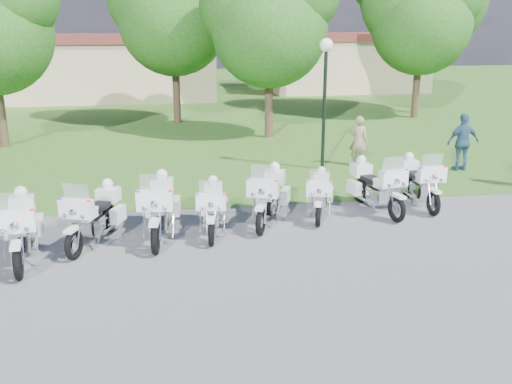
{
  "coord_description": "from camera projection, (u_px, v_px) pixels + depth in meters",
  "views": [
    {
      "loc": [
        -2.1,
        -11.84,
        4.9
      ],
      "look_at": [
        -0.07,
        1.2,
        0.95
      ],
      "focal_mm": 40.0,
      "sensor_mm": 36.0,
      "label": 1
    }
  ],
  "objects": [
    {
      "name": "building_west",
      "position": [
        106.0,
        66.0,
        37.95
      ],
      "size": [
        14.56,
        8.32,
        4.1
      ],
      "color": "#C9B391",
      "rests_on": "ground"
    },
    {
      "name": "motorcycle_7",
      "position": [
        419.0,
        181.0,
        15.78
      ],
      "size": [
        0.79,
        2.39,
        1.61
      ],
      "rotation": [
        0.0,
        0.0,
        3.14
      ],
      "color": "black",
      "rests_on": "ground"
    },
    {
      "name": "motorcycle_0",
      "position": [
        20.0,
        228.0,
        12.06
      ],
      "size": [
        1.07,
        2.55,
        1.72
      ],
      "rotation": [
        0.0,
        0.0,
        3.29
      ],
      "color": "black",
      "rests_on": "ground"
    },
    {
      "name": "motorcycle_3",
      "position": [
        212.0,
        207.0,
        13.69
      ],
      "size": [
        0.88,
        2.22,
        1.49
      ],
      "rotation": [
        0.0,
        0.0,
        3.02
      ],
      "color": "black",
      "rests_on": "ground"
    },
    {
      "name": "motorcycle_5",
      "position": [
        320.0,
        194.0,
        14.85
      ],
      "size": [
        1.08,
        2.05,
        1.42
      ],
      "rotation": [
        0.0,
        0.0,
        2.84
      ],
      "color": "black",
      "rests_on": "ground"
    },
    {
      "name": "tree_2",
      "position": [
        268.0,
        18.0,
        23.77
      ],
      "size": [
        5.75,
        4.9,
        7.66
      ],
      "color": "#38281C",
      "rests_on": "ground"
    },
    {
      "name": "building_east",
      "position": [
        343.0,
        61.0,
        42.35
      ],
      "size": [
        11.44,
        7.28,
        4.1
      ],
      "color": "#C9B391",
      "rests_on": "ground"
    },
    {
      "name": "ground",
      "position": [
        267.0,
        247.0,
        12.92
      ],
      "size": [
        100.0,
        100.0,
        0.0
      ],
      "primitive_type": "plane",
      "color": "#4F5054",
      "rests_on": "ground"
    },
    {
      "name": "motorcycle_1",
      "position": [
        95.0,
        215.0,
        13.0
      ],
      "size": [
        1.31,
        2.3,
        1.62
      ],
      "rotation": [
        0.0,
        0.0,
        2.79
      ],
      "color": "black",
      "rests_on": "ground"
    },
    {
      "name": "tree_3",
      "position": [
        421.0,
        15.0,
        28.88
      ],
      "size": [
        5.93,
        5.06,
        7.9
      ],
      "color": "#38281C",
      "rests_on": "ground"
    },
    {
      "name": "bystander_c",
      "position": [
        463.0,
        142.0,
        19.3
      ],
      "size": [
        1.18,
        0.56,
        1.96
      ],
      "primitive_type": "imported",
      "rotation": [
        0.0,
        0.0,
        3.22
      ],
      "color": "#335A7A",
      "rests_on": "ground"
    },
    {
      "name": "motorcycle_4",
      "position": [
        269.0,
        195.0,
        14.4
      ],
      "size": [
        1.38,
        2.37,
        1.67
      ],
      "rotation": [
        0.0,
        0.0,
        2.77
      ],
      "color": "black",
      "rests_on": "ground"
    },
    {
      "name": "grass_lawn",
      "position": [
        198.0,
        97.0,
        38.48
      ],
      "size": [
        100.0,
        48.0,
        0.01
      ],
      "primitive_type": "cube",
      "color": "#345D1D",
      "rests_on": "ground"
    },
    {
      "name": "motorcycle_6",
      "position": [
        375.0,
        186.0,
        15.25
      ],
      "size": [
        1.13,
        2.42,
        1.65
      ],
      "rotation": [
        0.0,
        0.0,
        3.36
      ],
      "color": "black",
      "rests_on": "ground"
    },
    {
      "name": "tree_1",
      "position": [
        172.0,
        9.0,
        27.24
      ],
      "size": [
        6.19,
        5.28,
        8.25
      ],
      "color": "#38281C",
      "rests_on": "ground"
    },
    {
      "name": "lamp_post",
      "position": [
        325.0,
        72.0,
        18.82
      ],
      "size": [
        0.44,
        0.44,
        4.39
      ],
      "color": "black",
      "rests_on": "ground"
    },
    {
      "name": "bystander_a",
      "position": [
        358.0,
        141.0,
        20.02
      ],
      "size": [
        0.76,
        0.66,
        1.76
      ],
      "primitive_type": "imported",
      "rotation": [
        0.0,
        0.0,
        2.7
      ],
      "color": "gray",
      "rests_on": "ground"
    },
    {
      "name": "motorcycle_2",
      "position": [
        160.0,
        207.0,
        13.35
      ],
      "size": [
        1.0,
        2.61,
        1.75
      ],
      "rotation": [
        0.0,
        0.0,
        3.05
      ],
      "color": "black",
      "rests_on": "ground"
    }
  ]
}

